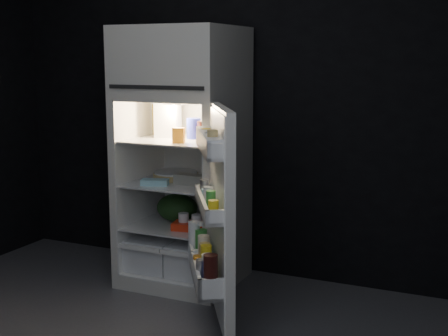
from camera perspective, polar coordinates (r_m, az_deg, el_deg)
The scene contains 16 objects.
wall_back at distance 4.47m, azimuth 2.99°, elevation 7.19°, with size 4.00×0.00×2.70m, color black.
refrigerator at distance 4.33m, azimuth -3.66°, elevation 1.84°, with size 0.76×0.71×1.78m.
fridge_door at distance 3.52m, azimuth -0.73°, elevation -4.67°, with size 0.54×0.71×1.22m.
milk_jug at distance 4.36m, azimuth -5.16°, elevation 4.40°, with size 0.16×0.16×0.24m, color white.
mayo_jar at distance 4.27m, azimuth -2.78°, elevation 3.63°, with size 0.10×0.10×0.14m, color #1F2BAC.
jam_jar at distance 4.17m, azimuth -1.75°, elevation 3.41°, with size 0.10×0.10×0.13m, color black.
amber_bottle at distance 4.50m, azimuth -6.00°, elevation 4.43°, with size 0.09×0.09×0.22m, color #B58C1D.
small_carton at distance 4.07m, azimuth -4.16°, elevation 3.00°, with size 0.08×0.06×0.10m, color #C77717.
egg_carton at distance 4.21m, azimuth -2.80°, elevation -1.09°, with size 0.26×0.10×0.07m, color gray.
pie at distance 4.44m, azimuth -4.44°, elevation -0.70°, with size 0.32×0.32×0.04m, color tan.
flat_package at distance 4.22m, azimuth -6.34°, elevation -1.30°, with size 0.18×0.09×0.04m, color #86C0CF.
wrapped_pkg at distance 4.34m, azimuth -0.96°, elevation -0.85°, with size 0.12×0.10×0.05m, color #F6EBC9.
produce_bag at distance 4.44m, azimuth -4.30°, elevation -3.65°, with size 0.30×0.25×0.20m, color #193815.
yogurt_tray at distance 4.23m, azimuth -2.99°, elevation -5.34°, with size 0.25×0.14×0.05m, color red.
small_can_red at distance 4.48m, azimuth -0.75°, elevation -4.20°, with size 0.06×0.06×0.09m, color red.
small_can_silver at distance 4.42m, azimuth -0.16°, elevation -4.39°, with size 0.07×0.07×0.09m, color #B9B8BD.
Camera 1 is at (1.64, -2.46, 1.58)m, focal length 50.00 mm.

